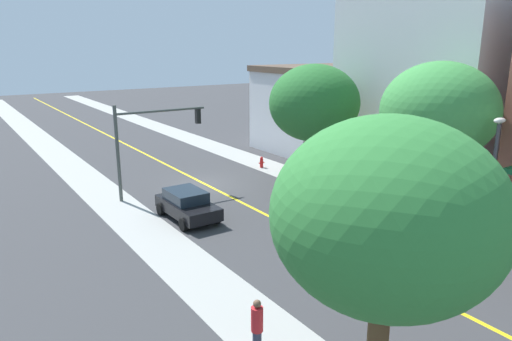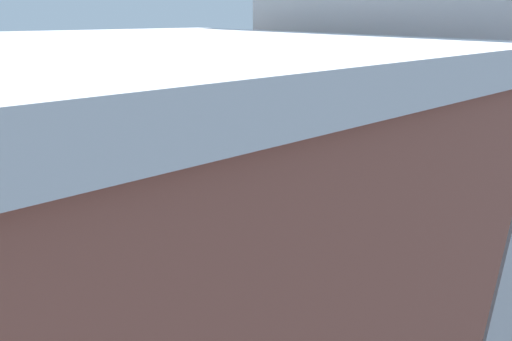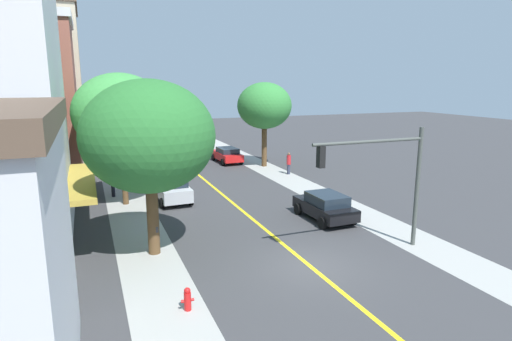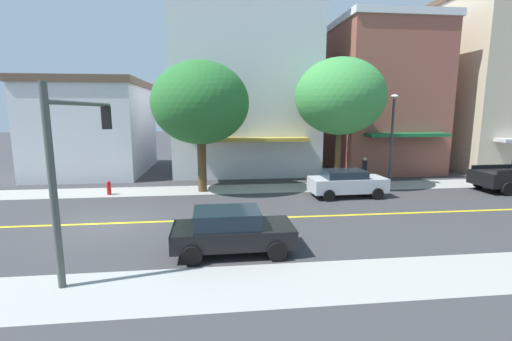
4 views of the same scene
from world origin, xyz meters
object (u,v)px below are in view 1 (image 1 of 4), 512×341
Objects in this scene: pedestrian_black_shirt at (475,214)px; silver_sedan_left_curb at (385,215)px; parking_meter at (309,171)px; small_dog at (485,230)px; fire_hydrant at (262,162)px; street_lamp at (493,168)px; street_tree_left_near at (387,216)px; street_tree_left_far at (314,103)px; street_tree_right_corner at (439,111)px; pedestrian_red_shirt at (257,327)px; black_sedan_right_curb at (187,204)px; traffic_light_mast at (148,134)px.

silver_sedan_left_curb is at bearing 170.31° from pedestrian_black_shirt.
parking_meter is 1.77× the size of small_dog.
street_lamp reaches higher than fire_hydrant.
street_tree_left_near is 20.54m from street_tree_left_far.
silver_sedan_left_curb is 4.24m from pedestrian_black_shirt.
street_tree_right_corner is (-12.71, -7.97, 0.28)m from street_tree_left_near.
pedestrian_red_shirt is at bearing -81.76° from street_tree_left_near.
street_lamp is 14.49m from black_sedan_right_curb.
parking_meter is 0.22× the size of street_lamp.
street_lamp reaches higher than small_dog.
traffic_light_mast is 5.60m from black_sedan_right_curb.
parking_meter is at bearing -53.02° from street_tree_left_far.
traffic_light_mast reaches higher than black_sedan_right_curb.
parking_meter reaches higher than small_dog.
pedestrian_black_shirt is at bearing 51.78° from silver_sedan_left_curb.
black_sedan_right_curb is (9.21, 6.64, 0.38)m from fire_hydrant.
silver_sedan_left_curb is at bearing 56.84° from small_dog.
parking_meter is 9.50m from black_sedan_right_curb.
street_tree_right_corner is at bearing 53.21° from black_sedan_right_curb.
small_dog is at bearing -158.55° from street_tree_left_near.
silver_sedan_left_curb is (-7.19, 6.82, 0.03)m from black_sedan_right_curb.
street_tree_left_far is 1.32× the size of street_lamp.
silver_sedan_left_curb reaches higher than parking_meter.
street_tree_left_near is 5.79× the size of parking_meter.
street_tree_left_near is 0.97× the size of street_tree_left_far.
street_tree_right_corner is 13.27m from black_sedan_right_curb.
street_lamp reaches higher than traffic_light_mast.
street_tree_left_near reaches higher than black_sedan_right_curb.
small_dog is at bearing -74.55° from pedestrian_black_shirt.
street_tree_left_near is at bearing 122.84° from small_dog.
black_sedan_right_curb is (9.52, -10.54, -2.85)m from street_lamp.
parking_meter is 10.86m from pedestrian_black_shirt.
street_lamp is 1.40× the size of black_sedan_right_curb.
street_tree_left_far is 11.94m from street_lamp.
silver_sedan_left_curb is at bearing 74.07° from street_tree_left_far.
pedestrian_black_shirt reaches higher than silver_sedan_left_curb.
small_dog is at bearing -152.00° from street_lamp.
traffic_light_mast reaches higher than pedestrian_black_shirt.
silver_sedan_left_curb is 2.41× the size of pedestrian_black_shirt.
pedestrian_red_shirt is at bearing 55.24° from fire_hydrant.
pedestrian_red_shirt is at bearing 17.19° from street_tree_right_corner.
pedestrian_red_shirt is (10.46, 4.53, 0.15)m from silver_sedan_left_curb.
street_lamp is at bearing -57.92° from traffic_light_mast.
fire_hydrant is (0.30, -5.34, -4.83)m from street_tree_left_far.
fire_hydrant is at bearing -86.76° from street_tree_right_corner.
small_dog is (-0.96, 11.34, -4.87)m from street_tree_left_far.
pedestrian_black_shirt is (-0.61, 2.09, -4.71)m from street_tree_right_corner.
street_tree_left_near is 20.21m from traffic_light_mast.
silver_sedan_left_curb reaches higher than fire_hydrant.
parking_meter reaches higher than fire_hydrant.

